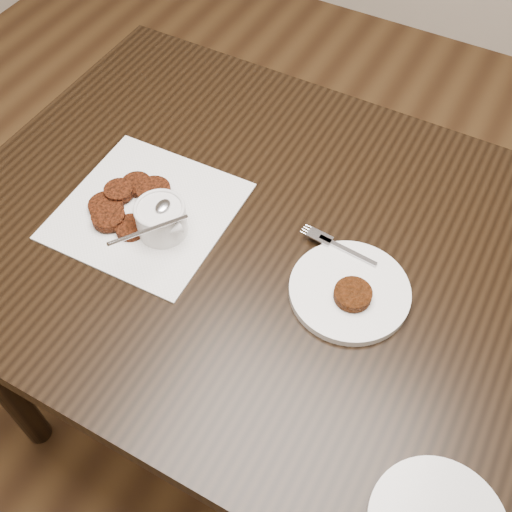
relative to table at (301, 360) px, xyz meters
The scene contains 6 objects.
floor 0.39m from the table, 118.87° to the right, with size 4.00×4.00×0.00m, color brown.
table is the anchor object (origin of this frame).
napkin 0.49m from the table, behind, with size 0.29×0.29×0.00m, color white.
sauce_ramekin 0.51m from the table, 163.88° to the right, with size 0.12×0.12×0.12m, color silver, non-canonical shape.
patty_cluster 0.52m from the table, 168.43° to the right, with size 0.20×0.20×0.02m, color #591E0B, non-canonical shape.
plate_with_patty 0.40m from the table, 24.93° to the right, with size 0.20×0.20×0.03m, color white, non-canonical shape.
Camera 1 is at (0.26, -0.49, 1.58)m, focal length 42.91 mm.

